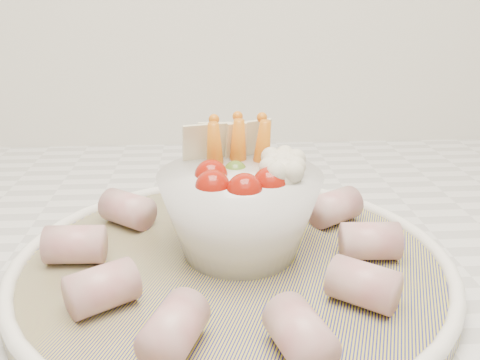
{
  "coord_description": "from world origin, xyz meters",
  "views": [
    {
      "loc": [
        -0.1,
        0.97,
        1.15
      ],
      "look_at": [
        -0.08,
        1.37,
        1.0
      ],
      "focal_mm": 40.0,
      "sensor_mm": 36.0,
      "label": 1
    }
  ],
  "objects": [
    {
      "name": "serving_platter",
      "position": [
        -0.09,
        1.36,
        0.93
      ],
      "size": [
        0.46,
        0.46,
        0.02
      ],
      "color": "navy",
      "rests_on": "kitchen_counter"
    },
    {
      "name": "veggie_bowl",
      "position": [
        -0.08,
        1.37,
        0.98
      ],
      "size": [
        0.13,
        0.13,
        0.11
      ],
      "color": "silver",
      "rests_on": "serving_platter"
    },
    {
      "name": "cured_meat_rolls",
      "position": [
        -0.09,
        1.36,
        0.95
      ],
      "size": [
        0.29,
        0.3,
        0.03
      ],
      "color": "#AC4F55",
      "rests_on": "serving_platter"
    }
  ]
}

